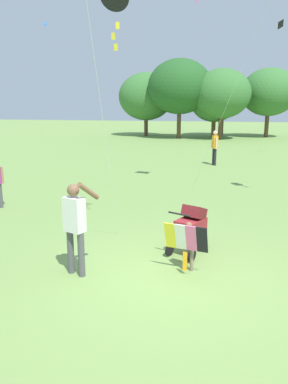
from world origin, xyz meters
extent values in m
plane|color=#75994C|center=(0.00, 0.00, 0.00)|extent=(120.00, 120.00, 0.00)
cylinder|color=brown|center=(-6.46, 29.50, 0.80)|extent=(0.36, 0.36, 1.59)
ellipsoid|color=#387033|center=(-6.46, 29.50, 3.66)|extent=(5.15, 4.64, 4.38)
cylinder|color=brown|center=(-3.09, 27.48, 1.12)|extent=(0.36, 0.36, 2.24)
ellipsoid|color=#235623|center=(-3.09, 27.48, 4.45)|extent=(5.52, 4.96, 4.69)
cylinder|color=brown|center=(-0.10, 28.23, 0.77)|extent=(0.36, 0.36, 1.54)
ellipsoid|color=#387033|center=(-0.10, 28.23, 3.20)|extent=(4.15, 3.73, 3.53)
cylinder|color=brown|center=(0.50, 27.25, 0.94)|extent=(0.36, 0.36, 1.88)
ellipsoid|color=#387033|center=(0.50, 27.25, 3.83)|extent=(4.87, 4.38, 4.14)
cylinder|color=brown|center=(0.58, 30.43, 1.01)|extent=(0.36, 0.36, 2.02)
ellipsoid|color=#235623|center=(0.58, 30.43, 3.99)|extent=(4.93, 4.44, 4.19)
cylinder|color=brown|center=(4.62, 30.24, 1.02)|extent=(0.36, 0.36, 2.03)
ellipsoid|color=#387033|center=(4.62, 30.24, 4.02)|extent=(4.97, 4.47, 4.22)
cylinder|color=#7F705B|center=(0.35, 0.41, 0.23)|extent=(0.07, 0.07, 0.46)
cylinder|color=#7F705B|center=(0.21, 0.44, 0.23)|extent=(0.07, 0.07, 0.46)
cube|color=#2D8C4C|center=(0.28, 0.42, 0.64)|extent=(0.22, 0.16, 0.35)
cylinder|color=brown|center=(0.40, 0.40, 0.61)|extent=(0.05, 0.05, 0.31)
cylinder|color=brown|center=(0.16, 0.45, 0.61)|extent=(0.05, 0.05, 0.31)
sphere|color=brown|center=(0.28, 0.42, 0.88)|extent=(0.12, 0.12, 0.12)
cube|color=black|center=(0.54, 0.19, 0.70)|extent=(0.23, 0.22, 0.52)
cube|color=pink|center=(0.34, 0.23, 0.70)|extent=(0.23, 0.22, 0.52)
cube|color=white|center=(0.15, 0.26, 0.70)|extent=(0.23, 0.22, 0.52)
cube|color=yellow|center=(-0.05, 0.30, 0.70)|extent=(0.23, 0.22, 0.52)
cube|color=#F4A319|center=(0.24, 0.23, 0.25)|extent=(0.08, 0.03, 0.36)
cylinder|color=#4C4C51|center=(-1.82, -0.13, 0.42)|extent=(0.12, 0.12, 0.83)
cylinder|color=#4C4C51|center=(-1.58, -0.22, 0.42)|extent=(0.12, 0.12, 0.83)
cube|color=silver|center=(-1.70, -0.18, 1.14)|extent=(0.42, 0.34, 0.62)
cylinder|color=brown|center=(-1.91, -0.09, 1.10)|extent=(0.09, 0.09, 0.55)
cylinder|color=brown|center=(-1.44, -0.13, 1.57)|extent=(0.27, 0.50, 0.39)
sphere|color=brown|center=(-1.70, -0.18, 1.58)|extent=(0.21, 0.21, 0.21)
cylinder|color=black|center=(0.42, 1.64, 0.14)|extent=(0.15, 0.27, 0.28)
cylinder|color=black|center=(-0.15, 1.03, 0.14)|extent=(0.15, 0.27, 0.28)
cylinder|color=black|center=(0.32, 0.81, 0.14)|extent=(0.15, 0.27, 0.28)
cube|color=maroon|center=(0.24, 1.26, 0.56)|extent=(0.67, 0.77, 0.36)
cube|color=maroon|center=(0.30, 1.38, 0.86)|extent=(0.55, 0.55, 0.35)
cylinder|color=black|center=(0.05, 0.84, 0.96)|extent=(0.45, 0.24, 0.04)
cube|color=yellow|center=(-1.49, 2.11, 4.66)|extent=(0.08, 0.01, 0.14)
cube|color=yellow|center=(-1.57, 2.05, 4.44)|extent=(0.08, 0.03, 0.14)
cube|color=yellow|center=(-1.52, 2.06, 4.22)|extent=(0.08, 0.03, 0.14)
cylinder|color=silver|center=(-1.49, 1.03, 2.53)|extent=(0.10, 2.13, 5.06)
cube|color=pink|center=(-0.20, 7.02, 6.25)|extent=(0.08, 0.09, 0.14)
cylinder|color=silver|center=(1.03, 5.36, 3.42)|extent=(2.50, 3.24, 6.84)
cube|color=black|center=(3.66, 17.61, 7.36)|extent=(0.33, 0.48, 0.52)
cube|color=blue|center=(-14.03, 24.93, 9.41)|extent=(0.41, 0.26, 0.32)
cylinder|color=#4C4C51|center=(-5.61, 3.64, 0.37)|extent=(0.11, 0.11, 0.74)
cylinder|color=#A37556|center=(-5.54, 3.69, 0.98)|extent=(0.08, 0.08, 0.50)
cylinder|color=#232328|center=(0.45, 12.97, 0.43)|extent=(0.12, 0.12, 0.85)
cylinder|color=#232328|center=(0.37, 13.22, 0.43)|extent=(0.12, 0.12, 0.85)
cube|color=orange|center=(0.41, 13.09, 1.17)|extent=(0.34, 0.43, 0.64)
cylinder|color=beige|center=(0.49, 12.87, 1.12)|extent=(0.09, 0.09, 0.57)
cylinder|color=beige|center=(0.34, 13.31, 1.12)|extent=(0.09, 0.09, 0.57)
sphere|color=beige|center=(0.41, 13.09, 1.62)|extent=(0.22, 0.22, 0.22)
camera|label=1|loc=(0.82, -6.18, 3.06)|focal=35.32mm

